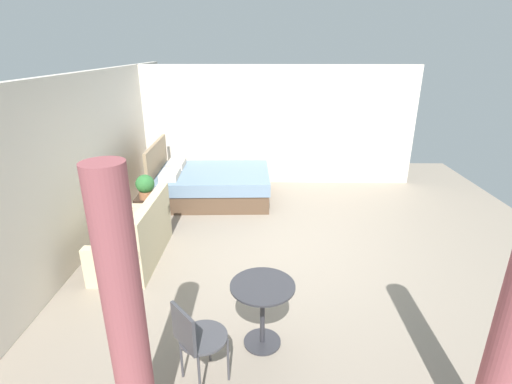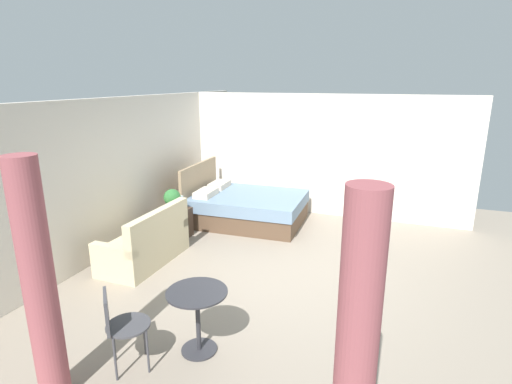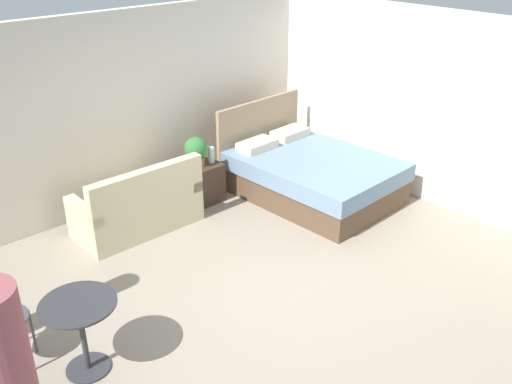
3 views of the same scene
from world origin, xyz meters
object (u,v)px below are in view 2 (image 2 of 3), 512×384
(potted_plant, at_px, (172,199))
(balcony_table, at_px, (198,310))
(vase, at_px, (181,202))
(bed, at_px, (245,207))
(nightstand, at_px, (177,223))
(cafe_chair_near_window, at_px, (119,322))
(couch, at_px, (146,245))

(potted_plant, distance_m, balcony_table, 3.28)
(vase, bearing_deg, potted_plant, 168.47)
(bed, relative_size, nightstand, 4.15)
(bed, bearing_deg, vase, 142.66)
(cafe_chair_near_window, bearing_deg, nightstand, 21.97)
(potted_plant, xyz_separation_m, vase, (0.22, -0.04, -0.11))
(nightstand, xyz_separation_m, vase, (0.12, -0.03, 0.38))
(nightstand, bearing_deg, couch, -175.30)
(nightstand, xyz_separation_m, potted_plant, (-0.10, 0.02, 0.49))
(nightstand, bearing_deg, cafe_chair_near_window, -158.03)
(balcony_table, bearing_deg, potted_plant, 35.93)
(bed, height_order, couch, bed)
(couch, height_order, potted_plant, potted_plant)
(bed, relative_size, couch, 1.49)
(couch, xyz_separation_m, nightstand, (1.09, 0.09, -0.02))
(nightstand, relative_size, balcony_table, 0.77)
(nightstand, bearing_deg, vase, -13.31)
(bed, height_order, vase, bed)
(vase, bearing_deg, cafe_chair_near_window, -159.16)
(nightstand, distance_m, balcony_table, 3.34)
(couch, bearing_deg, potted_plant, 6.12)
(couch, relative_size, balcony_table, 2.15)
(nightstand, relative_size, cafe_chair_near_window, 0.64)
(couch, height_order, cafe_chair_near_window, couch)
(vase, relative_size, cafe_chair_near_window, 0.26)
(couch, bearing_deg, vase, 2.89)
(couch, distance_m, balcony_table, 2.46)
(couch, xyz_separation_m, potted_plant, (0.99, 0.11, 0.47))
(bed, xyz_separation_m, potted_plant, (-1.31, 0.88, 0.45))
(potted_plant, bearing_deg, couch, -173.88)
(couch, bearing_deg, nightstand, 4.70)
(nightstand, relative_size, vase, 2.46)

